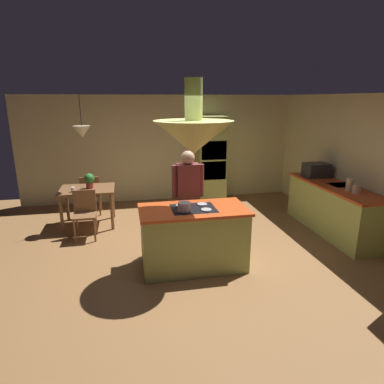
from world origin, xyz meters
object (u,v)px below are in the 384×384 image
(chair_facing_island, at_px, (85,211))
(canister_sugar, at_px, (350,184))
(dining_table, at_px, (88,194))
(chair_by_back_wall, at_px, (91,192))
(kitchen_island, at_px, (193,238))
(oven_tower, at_px, (211,160))
(cup_on_table, at_px, (73,189))
(canister_flour, at_px, (356,189))
(microwave_on_counter, at_px, (316,170))
(cooking_pot_on_cooktop, at_px, (184,207))
(person_at_island, at_px, (188,194))
(potted_plant_on_table, at_px, (89,180))

(chair_facing_island, distance_m, canister_sugar, 4.69)
(dining_table, relative_size, chair_by_back_wall, 1.20)
(kitchen_island, height_order, chair_by_back_wall, kitchen_island)
(oven_tower, relative_size, cup_on_table, 22.93)
(dining_table, distance_m, canister_flour, 4.92)
(canister_flour, xyz_separation_m, canister_sugar, (0.00, 0.18, 0.04))
(cup_on_table, relative_size, microwave_on_counter, 0.20)
(chair_facing_island, xyz_separation_m, cooking_pot_on_cooktop, (1.54, -1.61, 0.50))
(dining_table, height_order, microwave_on_counter, microwave_on_counter)
(chair_by_back_wall, height_order, cooking_pot_on_cooktop, cooking_pot_on_cooktop)
(canister_flour, bearing_deg, microwave_on_counter, 90.00)
(person_at_island, height_order, cooking_pot_on_cooktop, person_at_island)
(cooking_pot_on_cooktop, bearing_deg, oven_tower, 69.52)
(oven_tower, xyz_separation_m, canister_flour, (1.74, -3.01, -0.04))
(person_at_island, relative_size, potted_plant_on_table, 5.53)
(oven_tower, xyz_separation_m, canister_sugar, (1.74, -2.83, 0.00))
(kitchen_island, xyz_separation_m, oven_tower, (1.10, 3.24, 0.57))
(person_at_island, bearing_deg, canister_sugar, -5.57)
(canister_sugar, bearing_deg, chair_facing_island, 166.85)
(chair_by_back_wall, xyz_separation_m, canister_sugar, (4.54, -2.31, 0.53))
(kitchen_island, relative_size, chair_facing_island, 1.81)
(oven_tower, xyz_separation_m, chair_facing_island, (-2.80, -1.77, -0.53))
(chair_by_back_wall, relative_size, canister_flour, 6.21)
(kitchen_island, relative_size, cup_on_table, 17.47)
(canister_flour, bearing_deg, person_at_island, 170.79)
(cup_on_table, xyz_separation_m, canister_flour, (4.77, -1.66, 0.19))
(chair_by_back_wall, bearing_deg, potted_plant_on_table, 95.14)
(chair_facing_island, distance_m, microwave_on_counter, 4.57)
(cup_on_table, distance_m, cooking_pot_on_cooktop, 2.70)
(oven_tower, relative_size, potted_plant_on_table, 6.88)
(chair_facing_island, height_order, cooking_pot_on_cooktop, cooking_pot_on_cooktop)
(person_at_island, bearing_deg, chair_by_back_wall, 130.67)
(chair_facing_island, height_order, canister_sugar, canister_sugar)
(chair_by_back_wall, xyz_separation_m, potted_plant_on_table, (0.06, -0.64, 0.42))
(kitchen_island, height_order, canister_flour, canister_flour)
(kitchen_island, distance_m, canister_sugar, 2.93)
(oven_tower, height_order, potted_plant_on_table, oven_tower)
(kitchen_island, relative_size, oven_tower, 0.76)
(dining_table, relative_size, cooking_pot_on_cooktop, 5.79)
(dining_table, relative_size, canister_flour, 7.44)
(chair_facing_island, bearing_deg, microwave_on_counter, 0.03)
(kitchen_island, distance_m, dining_table, 2.71)
(kitchen_island, relative_size, chair_by_back_wall, 1.81)
(person_at_island, bearing_deg, chair_facing_island, 155.76)
(person_at_island, relative_size, microwave_on_counter, 3.61)
(dining_table, distance_m, chair_facing_island, 0.64)
(kitchen_island, relative_size, dining_table, 1.51)
(oven_tower, relative_size, chair_by_back_wall, 2.37)
(kitchen_island, xyz_separation_m, chair_facing_island, (-1.70, 1.48, 0.04))
(cup_on_table, height_order, cooking_pot_on_cooktop, cooking_pot_on_cooktop)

